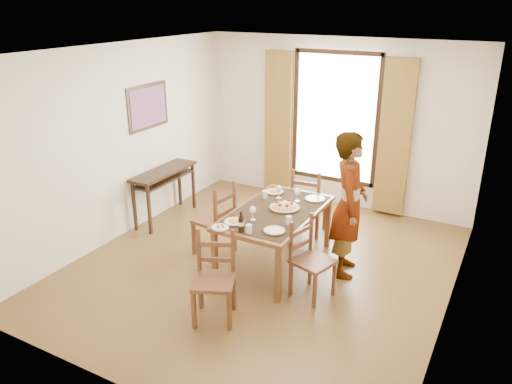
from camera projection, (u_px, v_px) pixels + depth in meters
The scene contains 22 objects.
ground at pixel (263, 266), 6.46m from camera, with size 5.00×5.00×0.00m, color #4E3418.
room_shell at pixel (268, 149), 6.01m from camera, with size 4.60×5.10×2.74m.
console_table at pixel (164, 177), 7.61m from camera, with size 0.38×1.20×0.80m.
dining_table at pixel (276, 215), 6.28m from camera, with size 0.97×1.67×0.76m.
chair_west at pixel (216, 221), 6.61m from camera, with size 0.51×0.51×1.03m.
chair_north at pixel (308, 203), 7.21m from camera, with size 0.48×0.48×1.01m.
chair_south at pixel (214, 280), 5.28m from camera, with size 0.57×0.57×0.97m.
chair_east at pixel (311, 261), 5.70m from camera, with size 0.51×0.51×0.94m.
man at pixel (349, 205), 6.02m from camera, with size 0.61×0.76×1.82m, color gray.
plate_sw at pixel (235, 221), 5.91m from camera, with size 0.27×0.27×0.05m, color silver, non-canonical shape.
plate_se at pixel (274, 229), 5.68m from camera, with size 0.27×0.27×0.05m, color silver, non-canonical shape.
plate_nw at pixel (275, 191), 6.81m from camera, with size 0.27×0.27×0.05m, color silver, non-canonical shape.
plate_ne at pixel (315, 198), 6.58m from camera, with size 0.27×0.27×0.05m, color silver, non-canonical shape.
pasta_platter at pixel (284, 205), 6.29m from camera, with size 0.40×0.40×0.10m, color #C34C19, non-canonical shape.
caprese_plate at pixel (220, 227), 5.77m from camera, with size 0.20×0.20×0.04m, color silver, non-canonical shape.
wine_glass_a at pixel (253, 213), 5.95m from camera, with size 0.08×0.08×0.18m, color white, non-canonical shape.
wine_glass_b at pixel (297, 195), 6.50m from camera, with size 0.08×0.08×0.18m, color white, non-canonical shape.
wine_glass_c at pixel (279, 192), 6.60m from camera, with size 0.08×0.08×0.18m, color white, non-canonical shape.
tumbler_a at pixel (289, 220), 5.86m from camera, with size 0.07×0.07×0.10m, color silver.
tumbler_b at pixel (265, 195), 6.62m from camera, with size 0.07×0.07×0.10m, color silver.
tumbler_c at pixel (249, 229), 5.64m from camera, with size 0.07×0.07×0.10m, color silver.
wine_bottle at pixel (241, 222), 5.64m from camera, with size 0.07×0.07×0.25m, color black, non-canonical shape.
Camera 1 is at (2.63, -5.02, 3.26)m, focal length 35.00 mm.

